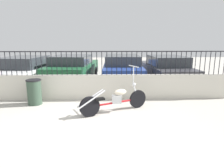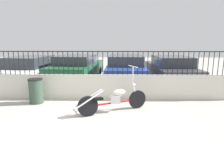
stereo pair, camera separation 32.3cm
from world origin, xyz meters
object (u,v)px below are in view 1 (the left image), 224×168
Objects in this scene: motorcycle_red at (112,100)px; car_blue at (122,68)px; trash_bin at (34,92)px; car_dark_grey at (166,68)px; car_green at (73,69)px; car_white at (27,70)px.

motorcycle_red is 0.45× the size of car_blue.
trash_bin is 6.57m from car_dark_grey.
car_green is at bearing 91.29° from car_blue.
car_white is 1.02× the size of car_blue.
car_blue is at bearing 56.24° from motorcycle_red.
car_blue reaches higher than car_green.
car_blue is at bearing -83.86° from car_green.
motorcycle_red reaches higher than car_white.
car_dark_grey is at bearing -80.63° from car_white.
trash_bin is at bearing 139.58° from car_blue.
motorcycle_red is 2.68m from trash_bin.
motorcycle_red is at bearing -150.54° from car_green.
car_dark_grey reaches higher than trash_bin.
car_green reaches higher than trash_bin.
car_blue is at bearing 93.07° from car_dark_grey.
motorcycle_red is at bearing -129.49° from car_white.
motorcycle_red reaches higher than car_dark_grey.
motorcycle_red is 5.38m from car_dark_grey.
motorcycle_red is at bearing 145.27° from car_dark_grey.
car_green is (-1.82, 4.35, 0.31)m from motorcycle_red.
car_white reaches higher than car_dark_grey.
car_white reaches higher than trash_bin.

